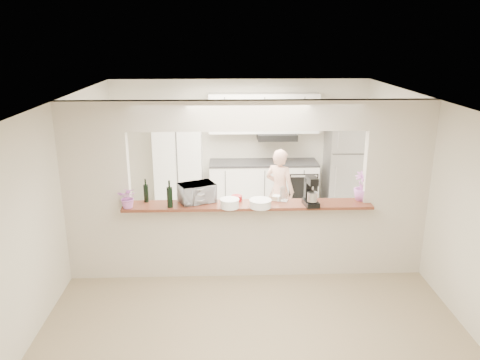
{
  "coord_description": "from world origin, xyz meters",
  "views": [
    {
      "loc": [
        -0.32,
        -6.07,
        3.31
      ],
      "look_at": [
        -0.09,
        0.3,
        1.32
      ],
      "focal_mm": 35.0,
      "sensor_mm": 36.0,
      "label": 1
    }
  ],
  "objects_px": {
    "stand_mixer": "(311,192)",
    "person": "(280,191)",
    "toaster_oven": "(197,193)",
    "refrigerator": "(345,166)"
  },
  "relations": [
    {
      "from": "refrigerator",
      "to": "person",
      "type": "distance_m",
      "value": 1.81
    },
    {
      "from": "stand_mixer",
      "to": "person",
      "type": "xyz_separation_m",
      "value": [
        -0.22,
        1.67,
        -0.54
      ]
    },
    {
      "from": "refrigerator",
      "to": "toaster_oven",
      "type": "distance_m",
      "value": 3.8
    },
    {
      "from": "toaster_oven",
      "to": "stand_mixer",
      "type": "relative_size",
      "value": 1.16
    },
    {
      "from": "stand_mixer",
      "to": "person",
      "type": "bearing_deg",
      "value": 97.37
    },
    {
      "from": "toaster_oven",
      "to": "person",
      "type": "relative_size",
      "value": 0.32
    },
    {
      "from": "toaster_oven",
      "to": "person",
      "type": "bearing_deg",
      "value": 23.95
    },
    {
      "from": "refrigerator",
      "to": "toaster_oven",
      "type": "xyz_separation_m",
      "value": [
        -2.75,
        -2.6,
        0.37
      ]
    },
    {
      "from": "stand_mixer",
      "to": "refrigerator",
      "type": "bearing_deg",
      "value": 66.67
    },
    {
      "from": "toaster_oven",
      "to": "stand_mixer",
      "type": "height_order",
      "value": "stand_mixer"
    }
  ]
}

